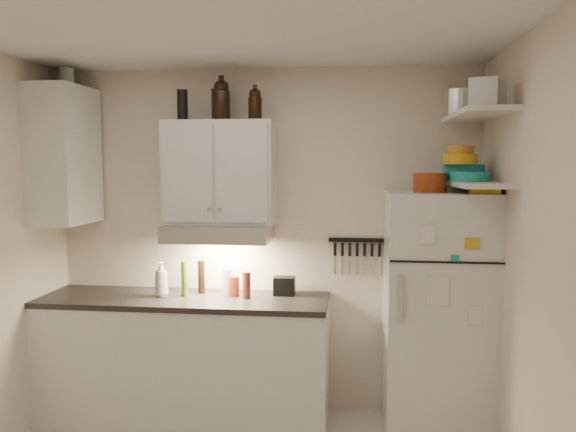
# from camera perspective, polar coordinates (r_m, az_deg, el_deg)

# --- Properties ---
(ceiling) EXTENTS (3.20, 3.00, 0.02)m
(ceiling) POSITION_cam_1_polar(r_m,az_deg,el_deg) (2.88, -7.46, 19.80)
(ceiling) COLOR silver
(ceiling) RESTS_ON ground
(back_wall) EXTENTS (3.20, 0.02, 2.60)m
(back_wall) POSITION_cam_1_polar(r_m,az_deg,el_deg) (4.31, -2.37, -2.53)
(back_wall) COLOR beige
(back_wall) RESTS_ON ground
(right_wall) EXTENTS (0.02, 3.00, 2.60)m
(right_wall) POSITION_cam_1_polar(r_m,az_deg,el_deg) (2.93, 25.43, -6.79)
(right_wall) COLOR beige
(right_wall) RESTS_ON ground
(base_cabinet) EXTENTS (2.10, 0.60, 0.88)m
(base_cabinet) POSITION_cam_1_polar(r_m,az_deg,el_deg) (4.34, -10.41, -14.26)
(base_cabinet) COLOR silver
(base_cabinet) RESTS_ON floor
(countertop) EXTENTS (2.10, 0.62, 0.04)m
(countertop) POSITION_cam_1_polar(r_m,az_deg,el_deg) (4.21, -10.52, -8.35)
(countertop) COLOR black
(countertop) RESTS_ON base_cabinet
(upper_cabinet) EXTENTS (0.80, 0.33, 0.75)m
(upper_cabinet) POSITION_cam_1_polar(r_m,az_deg,el_deg) (4.16, -6.88, 4.41)
(upper_cabinet) COLOR silver
(upper_cabinet) RESTS_ON back_wall
(side_cabinet) EXTENTS (0.33, 0.55, 1.00)m
(side_cabinet) POSITION_cam_1_polar(r_m,az_deg,el_deg) (4.44, -21.80, 5.74)
(side_cabinet) COLOR silver
(side_cabinet) RESTS_ON left_wall
(range_hood) EXTENTS (0.76, 0.46, 0.12)m
(range_hood) POSITION_cam_1_polar(r_m,az_deg,el_deg) (4.12, -7.02, -1.66)
(range_hood) COLOR silver
(range_hood) RESTS_ON back_wall
(fridge) EXTENTS (0.70, 0.68, 1.70)m
(fridge) POSITION_cam_1_polar(r_m,az_deg,el_deg) (4.05, 14.87, -9.73)
(fridge) COLOR silver
(fridge) RESTS_ON floor
(shelf_hi) EXTENTS (0.30, 0.95, 0.03)m
(shelf_hi) POSITION_cam_1_polar(r_m,az_deg,el_deg) (3.83, 18.66, 9.72)
(shelf_hi) COLOR silver
(shelf_hi) RESTS_ON right_wall
(shelf_lo) EXTENTS (0.30, 0.95, 0.03)m
(shelf_lo) POSITION_cam_1_polar(r_m,az_deg,el_deg) (3.82, 18.46, 3.12)
(shelf_lo) COLOR silver
(shelf_lo) RESTS_ON right_wall
(knife_strip) EXTENTS (0.42, 0.02, 0.03)m
(knife_strip) POSITION_cam_1_polar(r_m,az_deg,el_deg) (4.23, 6.99, -2.44)
(knife_strip) COLOR black
(knife_strip) RESTS_ON back_wall
(dutch_oven) EXTENTS (0.22, 0.22, 0.13)m
(dutch_oven) POSITION_cam_1_polar(r_m,az_deg,el_deg) (3.83, 14.22, 3.31)
(dutch_oven) COLOR maroon
(dutch_oven) RESTS_ON fridge
(book_stack) EXTENTS (0.21, 0.24, 0.08)m
(book_stack) POSITION_cam_1_polar(r_m,az_deg,el_deg) (3.77, 19.30, 2.73)
(book_stack) COLOR gold
(book_stack) RESTS_ON fridge
(spice_jar) EXTENTS (0.06, 0.06, 0.10)m
(spice_jar) POSITION_cam_1_polar(r_m,az_deg,el_deg) (3.85, 15.09, 3.07)
(spice_jar) COLOR silver
(spice_jar) RESTS_ON fridge
(stock_pot) EXTENTS (0.28, 0.28, 0.17)m
(stock_pot) POSITION_cam_1_polar(r_m,az_deg,el_deg) (4.05, 17.14, 10.92)
(stock_pot) COLOR silver
(stock_pot) RESTS_ON shelf_hi
(tin_a) EXTENTS (0.18, 0.17, 0.18)m
(tin_a) POSITION_cam_1_polar(r_m,az_deg,el_deg) (3.82, 19.97, 11.27)
(tin_a) COLOR #AAAAAD
(tin_a) RESTS_ON shelf_hi
(tin_b) EXTENTS (0.20, 0.20, 0.16)m
(tin_b) POSITION_cam_1_polar(r_m,az_deg,el_deg) (3.46, 19.31, 11.75)
(tin_b) COLOR #AAAAAD
(tin_b) RESTS_ON shelf_hi
(bowl_teal) EXTENTS (0.28, 0.28, 0.11)m
(bowl_teal) POSITION_cam_1_polar(r_m,az_deg,el_deg) (3.99, 17.39, 4.25)
(bowl_teal) COLOR teal
(bowl_teal) RESTS_ON shelf_lo
(bowl_orange) EXTENTS (0.22, 0.22, 0.07)m
(bowl_orange) POSITION_cam_1_polar(r_m,az_deg,el_deg) (3.90, 17.10, 5.54)
(bowl_orange) COLOR orange
(bowl_orange) RESTS_ON bowl_teal
(bowl_yellow) EXTENTS (0.17, 0.17, 0.06)m
(bowl_yellow) POSITION_cam_1_polar(r_m,az_deg,el_deg) (3.90, 17.12, 6.43)
(bowl_yellow) COLOR #C67E23
(bowl_yellow) RESTS_ON bowl_orange
(plates) EXTENTS (0.28, 0.28, 0.06)m
(plates) POSITION_cam_1_polar(r_m,az_deg,el_deg) (3.79, 18.01, 3.82)
(plates) COLOR teal
(plates) RESTS_ON shelf_lo
(growler_a) EXTENTS (0.16, 0.16, 0.29)m
(growler_a) POSITION_cam_1_polar(r_m,az_deg,el_deg) (4.12, -6.78, 11.66)
(growler_a) COLOR black
(growler_a) RESTS_ON upper_cabinet
(growler_b) EXTENTS (0.12, 0.12, 0.23)m
(growler_b) POSITION_cam_1_polar(r_m,az_deg,el_deg) (4.06, -3.37, 11.32)
(growler_b) COLOR black
(growler_b) RESTS_ON upper_cabinet
(thermos_a) EXTENTS (0.10, 0.10, 0.24)m
(thermos_a) POSITION_cam_1_polar(r_m,az_deg,el_deg) (4.25, -7.20, 11.10)
(thermos_a) COLOR black
(thermos_a) RESTS_ON upper_cabinet
(thermos_b) EXTENTS (0.10, 0.10, 0.22)m
(thermos_b) POSITION_cam_1_polar(r_m,az_deg,el_deg) (4.19, -10.67, 10.99)
(thermos_b) COLOR black
(thermos_b) RESTS_ON upper_cabinet
(side_jar) EXTENTS (0.11, 0.11, 0.15)m
(side_jar) POSITION_cam_1_polar(r_m,az_deg,el_deg) (4.57, -21.57, 12.94)
(side_jar) COLOR silver
(side_jar) RESTS_ON side_cabinet
(soap_bottle) EXTENTS (0.13, 0.13, 0.29)m
(soap_bottle) POSITION_cam_1_polar(r_m,az_deg,el_deg) (4.23, -12.75, -6.04)
(soap_bottle) COLOR silver
(soap_bottle) RESTS_ON countertop
(pepper_mill) EXTENTS (0.07, 0.07, 0.19)m
(pepper_mill) POSITION_cam_1_polar(r_m,az_deg,el_deg) (4.08, -4.25, -7.02)
(pepper_mill) COLOR maroon
(pepper_mill) RESTS_ON countertop
(oil_bottle) EXTENTS (0.05, 0.05, 0.26)m
(oil_bottle) POSITION_cam_1_polar(r_m,az_deg,el_deg) (4.20, -10.46, -6.29)
(oil_bottle) COLOR #49691A
(oil_bottle) RESTS_ON countertop
(vinegar_bottle) EXTENTS (0.07, 0.07, 0.25)m
(vinegar_bottle) POSITION_cam_1_polar(r_m,az_deg,el_deg) (4.28, -8.79, -6.13)
(vinegar_bottle) COLOR black
(vinegar_bottle) RESTS_ON countertop
(clear_bottle) EXTENTS (0.07, 0.07, 0.20)m
(clear_bottle) POSITION_cam_1_polar(r_m,az_deg,el_deg) (4.19, -6.21, -6.67)
(clear_bottle) COLOR silver
(clear_bottle) RESTS_ON countertop
(red_jar) EXTENTS (0.10, 0.10, 0.15)m
(red_jar) POSITION_cam_1_polar(r_m,az_deg,el_deg) (4.16, -5.48, -7.11)
(red_jar) COLOR maroon
(red_jar) RESTS_ON countertop
(caddy) EXTENTS (0.16, 0.11, 0.13)m
(caddy) POSITION_cam_1_polar(r_m,az_deg,el_deg) (4.18, -0.37, -7.12)
(caddy) COLOR black
(caddy) RESTS_ON countertop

